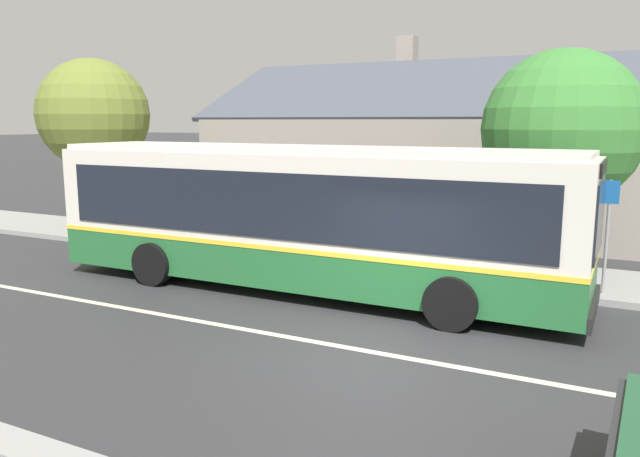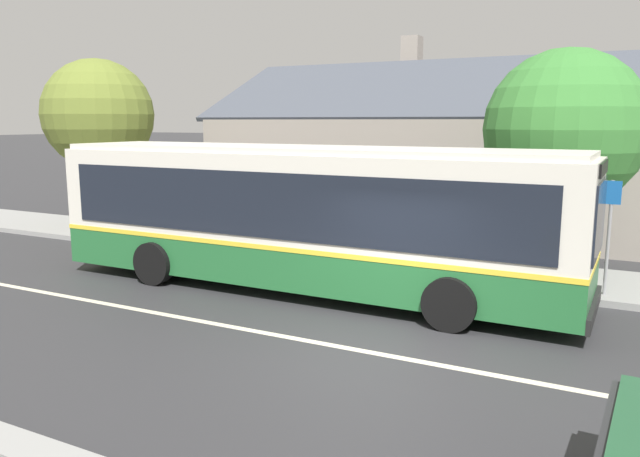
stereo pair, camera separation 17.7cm
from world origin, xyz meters
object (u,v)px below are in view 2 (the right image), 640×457
Objects in this scene: street_tree_secondary at (98,118)px; bike_rack at (125,214)px; bench_by_building at (189,228)px; bus_stop_sign at (610,224)px; transit_bus at (304,214)px; street_tree_primary at (565,130)px.

bike_rack is (1.69, -0.65, -3.15)m from street_tree_secondary.
bench_by_building is at bearing -14.30° from street_tree_secondary.
bus_stop_sign is 14.69m from bike_rack.
bench_by_building is 3.22m from bike_rack.
bike_rack is at bearing 175.63° from bus_stop_sign.
transit_bus is 7.19× the size of bench_by_building.
street_tree_secondary is 16.55m from bus_stop_sign.
bike_rack is at bearing -20.95° from street_tree_secondary.
street_tree_secondary reaches higher than transit_bus.
street_tree_primary reaches higher than bench_by_building.
transit_bus is 11.18m from street_tree_secondary.
street_tree_secondary reaches higher than bus_stop_sign.
bench_by_building is 5.98m from street_tree_secondary.
street_tree_primary is 0.93× the size of street_tree_secondary.
transit_bus is 6.64m from street_tree_primary.
street_tree_primary reaches higher than bus_stop_sign.
bench_by_building is 1.44× the size of bike_rack.
bench_by_building is at bearing 177.36° from bus_stop_sign.
street_tree_secondary reaches higher than bench_by_building.
bus_stop_sign is at bearing 19.13° from transit_bus.
bench_by_building is 10.76m from street_tree_primary.
bike_rack is at bearing 159.50° from transit_bus.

